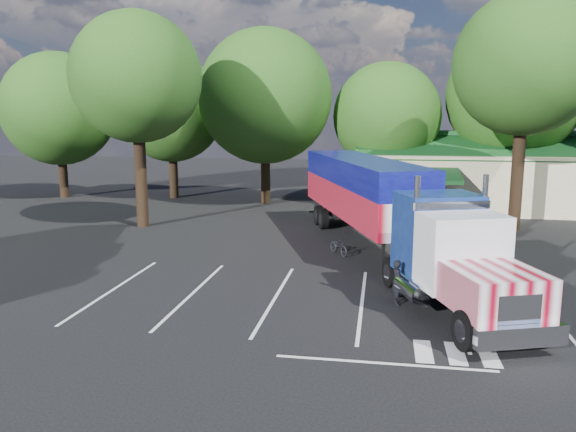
% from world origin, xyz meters
% --- Properties ---
extents(ground, '(120.00, 120.00, 0.00)m').
position_xyz_m(ground, '(0.00, 0.00, 0.00)').
color(ground, black).
rests_on(ground, ground).
extents(event_hall, '(24.20, 14.12, 5.55)m').
position_xyz_m(event_hall, '(13.74, 17.81, 2.21)').
color(event_hall, beige).
rests_on(event_hall, ground).
extents(tree_row_a, '(9.00, 9.00, 11.68)m').
position_xyz_m(tree_row_a, '(-22.00, 16.50, 7.16)').
color(tree_row_a, black).
rests_on(tree_row_a, ground).
extents(tree_row_b, '(8.40, 8.40, 11.35)m').
position_xyz_m(tree_row_b, '(-13.00, 17.80, 7.13)').
color(tree_row_b, black).
rests_on(tree_row_b, ground).
extents(tree_row_c, '(10.00, 10.00, 13.05)m').
position_xyz_m(tree_row_c, '(-5.00, 16.20, 8.04)').
color(tree_row_c, black).
rests_on(tree_row_c, ground).
extents(tree_row_d, '(8.00, 8.00, 10.60)m').
position_xyz_m(tree_row_d, '(4.00, 17.50, 6.58)').
color(tree_row_d, black).
rests_on(tree_row_d, ground).
extents(tree_row_e, '(9.60, 9.60, 12.90)m').
position_xyz_m(tree_row_e, '(13.00, 18.00, 8.09)').
color(tree_row_e, black).
rests_on(tree_row_e, ground).
extents(tree_near_left, '(7.60, 7.60, 12.65)m').
position_xyz_m(tree_near_left, '(-10.50, 6.00, 8.81)').
color(tree_near_left, black).
rests_on(tree_near_left, ground).
extents(tree_near_right, '(8.00, 8.00, 13.50)m').
position_xyz_m(tree_near_right, '(11.50, 8.50, 9.46)').
color(tree_near_right, black).
rests_on(tree_near_right, ground).
extents(semi_truck, '(9.91, 21.91, 4.67)m').
position_xyz_m(semi_truck, '(3.68, 1.20, 2.64)').
color(semi_truck, black).
rests_on(semi_truck, ground).
extents(woman, '(0.53, 0.68, 1.63)m').
position_xyz_m(woman, '(4.43, -6.00, 0.82)').
color(woman, black).
rests_on(woman, ground).
extents(bicycle, '(1.33, 1.62, 0.83)m').
position_xyz_m(bicycle, '(1.80, 1.00, 0.41)').
color(bicycle, black).
rests_on(bicycle, ground).
extents(silver_sedan, '(4.66, 1.92, 1.50)m').
position_xyz_m(silver_sedan, '(5.96, 10.61, 0.75)').
color(silver_sedan, '#ACAEB4').
rests_on(silver_sedan, ground).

